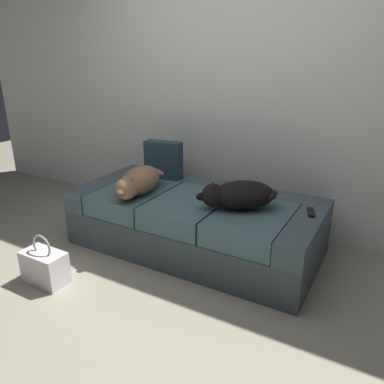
{
  "coord_description": "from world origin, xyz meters",
  "views": [
    {
      "loc": [
        1.38,
        -1.48,
        1.57
      ],
      "look_at": [
        0.0,
        0.96,
        0.52
      ],
      "focal_mm": 35.23,
      "sensor_mm": 36.0,
      "label": 1
    }
  ],
  "objects_px": {
    "throw_pillow": "(163,160)",
    "handbag": "(45,267)",
    "dog_dark": "(238,195)",
    "couch": "(195,222)",
    "dog_tan": "(138,181)",
    "tv_remote": "(311,212)"
  },
  "relations": [
    {
      "from": "dog_dark",
      "to": "throw_pillow",
      "type": "xyz_separation_m",
      "value": [
        -0.88,
        0.34,
        0.06
      ]
    },
    {
      "from": "dog_dark",
      "to": "tv_remote",
      "type": "relative_size",
      "value": 3.83
    },
    {
      "from": "dog_dark",
      "to": "handbag",
      "type": "xyz_separation_m",
      "value": [
        -1.08,
        -0.91,
        -0.45
      ]
    },
    {
      "from": "dog_dark",
      "to": "handbag",
      "type": "height_order",
      "value": "dog_dark"
    },
    {
      "from": "couch",
      "to": "dog_dark",
      "type": "distance_m",
      "value": 0.53
    },
    {
      "from": "couch",
      "to": "throw_pillow",
      "type": "xyz_separation_m",
      "value": [
        -0.48,
        0.27,
        0.41
      ]
    },
    {
      "from": "handbag",
      "to": "throw_pillow",
      "type": "bearing_deg",
      "value": 80.87
    },
    {
      "from": "couch",
      "to": "tv_remote",
      "type": "bearing_deg",
      "value": 6.37
    },
    {
      "from": "tv_remote",
      "to": "couch",
      "type": "bearing_deg",
      "value": 169.14
    },
    {
      "from": "tv_remote",
      "to": "throw_pillow",
      "type": "xyz_separation_m",
      "value": [
        -1.38,
        0.17,
        0.16
      ]
    },
    {
      "from": "couch",
      "to": "handbag",
      "type": "xyz_separation_m",
      "value": [
        -0.68,
        -0.98,
        -0.11
      ]
    },
    {
      "from": "throw_pillow",
      "to": "couch",
      "type": "bearing_deg",
      "value": -29.33
    },
    {
      "from": "dog_dark",
      "to": "throw_pillow",
      "type": "height_order",
      "value": "throw_pillow"
    },
    {
      "from": "handbag",
      "to": "tv_remote",
      "type": "bearing_deg",
      "value": 34.34
    },
    {
      "from": "dog_tan",
      "to": "tv_remote",
      "type": "height_order",
      "value": "dog_tan"
    },
    {
      "from": "tv_remote",
      "to": "throw_pillow",
      "type": "relative_size",
      "value": 0.44
    },
    {
      "from": "tv_remote",
      "to": "handbag",
      "type": "xyz_separation_m",
      "value": [
        -1.58,
        -1.08,
        -0.35
      ]
    },
    {
      "from": "dog_tan",
      "to": "tv_remote",
      "type": "distance_m",
      "value": 1.36
    },
    {
      "from": "dog_tan",
      "to": "handbag",
      "type": "xyz_separation_m",
      "value": [
        -0.26,
        -0.79,
        -0.45
      ]
    },
    {
      "from": "couch",
      "to": "dog_dark",
      "type": "bearing_deg",
      "value": -10.14
    },
    {
      "from": "throw_pillow",
      "to": "handbag",
      "type": "relative_size",
      "value": 0.9
    },
    {
      "from": "couch",
      "to": "dog_tan",
      "type": "bearing_deg",
      "value": -155.88
    }
  ]
}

